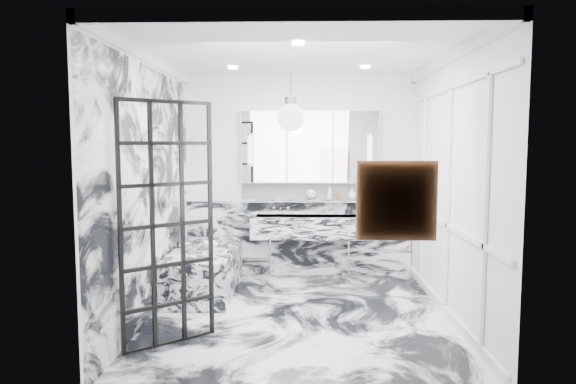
{
  "coord_description": "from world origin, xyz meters",
  "views": [
    {
      "loc": [
        0.03,
        -5.41,
        1.87
      ],
      "look_at": [
        -0.12,
        0.5,
        1.31
      ],
      "focal_mm": 32.0,
      "sensor_mm": 36.0,
      "label": 1
    }
  ],
  "objects_px": {
    "mirror_cabinet": "(310,147)",
    "trough_sink": "(310,227)",
    "crittall_door": "(168,225)",
    "bathtub": "(205,270)"
  },
  "relations": [
    {
      "from": "mirror_cabinet",
      "to": "bathtub",
      "type": "distance_m",
      "value": 2.2
    },
    {
      "from": "crittall_door",
      "to": "bathtub",
      "type": "bearing_deg",
      "value": 51.21
    },
    {
      "from": "crittall_door",
      "to": "mirror_cabinet",
      "type": "distance_m",
      "value": 2.93
    },
    {
      "from": "crittall_door",
      "to": "trough_sink",
      "type": "relative_size",
      "value": 1.4
    },
    {
      "from": "crittall_door",
      "to": "trough_sink",
      "type": "distance_m",
      "value": 2.72
    },
    {
      "from": "mirror_cabinet",
      "to": "bathtub",
      "type": "height_order",
      "value": "mirror_cabinet"
    },
    {
      "from": "trough_sink",
      "to": "mirror_cabinet",
      "type": "relative_size",
      "value": 0.84
    },
    {
      "from": "mirror_cabinet",
      "to": "bathtub",
      "type": "relative_size",
      "value": 1.15
    },
    {
      "from": "mirror_cabinet",
      "to": "trough_sink",
      "type": "bearing_deg",
      "value": -90.0
    },
    {
      "from": "bathtub",
      "to": "mirror_cabinet",
      "type": "bearing_deg",
      "value": 32.06
    }
  ]
}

